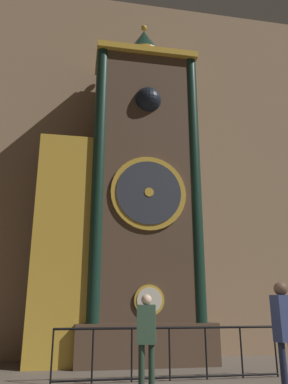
{
  "coord_description": "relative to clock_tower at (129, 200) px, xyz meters",
  "views": [
    {
      "loc": [
        -1.91,
        -5.03,
        1.48
      ],
      "look_at": [
        -0.06,
        5.29,
        4.63
      ],
      "focal_mm": 35.0,
      "sensor_mm": 36.0,
      "label": 1
    }
  ],
  "objects": [
    {
      "name": "visitor_far",
      "position": [
        2.06,
        -4.2,
        -3.24
      ],
      "size": [
        0.38,
        0.3,
        1.85
      ],
      "rotation": [
        0.0,
        0.0,
        0.24
      ],
      "color": "#1B213A",
      "rests_on": "ground_plane"
    },
    {
      "name": "cathedral_back_wall",
      "position": [
        0.42,
        1.23,
        1.82
      ],
      "size": [
        24.0,
        0.32,
        12.38
      ],
      "color": "#997A5B",
      "rests_on": "ground_plane"
    },
    {
      "name": "clock_tower",
      "position": [
        0.0,
        0.0,
        0.0
      ],
      "size": [
        4.79,
        1.83,
        10.5
      ],
      "color": "brown",
      "rests_on": "ground_plane"
    },
    {
      "name": "railing_fence",
      "position": [
        0.57,
        -2.22,
        -3.79
      ],
      "size": [
        4.74,
        0.05,
        1.03
      ],
      "color": "black",
      "rests_on": "ground_plane"
    },
    {
      "name": "visitor_near",
      "position": [
        -0.09,
        -3.21,
        -3.37
      ],
      "size": [
        0.38,
        0.29,
        1.66
      ],
      "rotation": [
        0.0,
        0.0,
        -0.23
      ],
      "color": "#213427",
      "rests_on": "ground_plane"
    }
  ]
}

